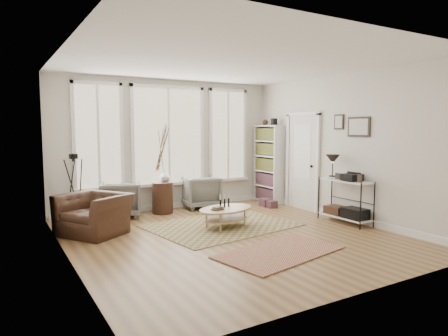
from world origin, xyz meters
TOP-DOWN VIEW (x-y plane):
  - room at (0.02, 0.03)m, footprint 5.50×5.54m
  - bay_window at (0.00, 2.71)m, footprint 4.14×0.12m
  - door at (2.57, 1.15)m, footprint 0.09×1.06m
  - bookcase at (2.44, 2.23)m, footprint 0.31×0.85m
  - low_shelf at (2.38, -0.30)m, footprint 0.38×1.08m
  - wall_art at (2.58, -0.27)m, footprint 0.04×0.88m
  - rug_main at (0.21, 0.71)m, footprint 2.83×2.29m
  - rug_runner at (0.13, -1.14)m, footprint 2.05×1.40m
  - coffee_table at (0.21, 0.56)m, footprint 1.29×0.99m
  - armchair_left at (-1.20, 2.42)m, footprint 1.00×1.02m
  - armchair_right at (0.66, 2.45)m, footprint 0.88×0.90m
  - side_table at (-0.33, 2.31)m, footprint 0.45×0.45m
  - vase at (-0.22, 2.43)m, footprint 0.26×0.26m
  - accent_chair at (-1.98, 1.31)m, footprint 1.41×1.37m
  - tripod_camera at (-2.14, 2.20)m, footprint 0.47×0.47m
  - book_stack_near at (2.05, 1.81)m, footprint 0.25×0.30m
  - book_stack_far at (2.05, 1.60)m, footprint 0.21×0.26m

SIDE VIEW (x-z plane):
  - rug_main at x=0.21m, z-range 0.00..0.01m
  - rug_runner at x=0.13m, z-range 0.01..0.02m
  - book_stack_far at x=2.05m, z-range 0.00..0.16m
  - book_stack_near at x=2.05m, z-range 0.00..0.18m
  - coffee_table at x=0.21m, z-range 0.02..0.55m
  - accent_chair at x=-1.98m, z-range 0.00..0.70m
  - armchair_right at x=0.66m, z-range 0.00..0.73m
  - armchair_left at x=-1.20m, z-range 0.00..0.74m
  - low_shelf at x=2.38m, z-range -0.14..1.16m
  - tripod_camera at x=-2.14m, z-range -0.05..1.29m
  - vase at x=-0.22m, z-range 0.67..0.90m
  - side_table at x=-0.33m, z-range -0.04..1.84m
  - bookcase at x=2.44m, z-range -0.07..1.99m
  - door at x=2.57m, z-range 0.01..2.23m
  - room at x=0.02m, z-range -0.02..2.88m
  - bay_window at x=0.00m, z-range 0.49..2.73m
  - wall_art at x=2.58m, z-range 1.66..2.10m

